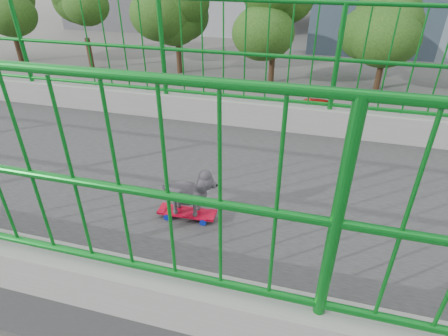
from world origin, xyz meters
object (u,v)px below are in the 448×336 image
at_px(car_3, 247,124).
at_px(poodle, 189,191).
at_px(car_2, 375,167).
at_px(car_4, 321,110).
at_px(skateboard, 187,213).

bearing_deg(car_3, poodle, -170.19).
bearing_deg(car_2, car_4, 21.75).
distance_m(skateboard, car_3, 17.57).
bearing_deg(car_3, car_4, -50.86).
distance_m(poodle, car_4, 20.45).
bearing_deg(car_2, skateboard, 163.95).
relative_size(skateboard, car_4, 0.12).
height_order(skateboard, car_2, skateboard).
bearing_deg(car_3, skateboard, -170.27).
height_order(poodle, car_3, poodle).
bearing_deg(car_4, car_2, -158.25).
bearing_deg(car_2, car_3, 63.74).
distance_m(skateboard, car_2, 14.86).
xyz_separation_m(car_2, car_4, (-6.40, -2.55, -0.05)).
distance_m(poodle, car_2, 14.95).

